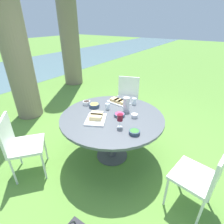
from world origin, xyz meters
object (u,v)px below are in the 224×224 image
object	(u,v)px
water_pitcher	(126,104)
wine_glass	(120,118)
chair_near_right	(203,175)
dining_table	(112,121)
chair_near_left	(19,142)
chair_far_back	(127,95)

from	to	relation	value
water_pitcher	wine_glass	bearing A→B (deg)	-160.61
water_pitcher	chair_near_right	bearing A→B (deg)	-111.67
dining_table	chair_near_right	world-z (taller)	chair_near_right
chair_near_left	wine_glass	distance (m)	1.36
chair_near_right	water_pitcher	distance (m)	1.30
chair_far_back	water_pitcher	world-z (taller)	water_pitcher
dining_table	chair_far_back	xyz separation A→B (m)	(1.24, 0.43, -0.12)
chair_near_right	wine_glass	bearing A→B (deg)	88.22
chair_far_back	wine_glass	distance (m)	1.62
dining_table	chair_far_back	size ratio (longest dim) A/B	1.65
chair_near_right	chair_far_back	distance (m)	2.25
dining_table	water_pitcher	size ratio (longest dim) A/B	6.80
chair_near_left	chair_far_back	distance (m)	2.23
chair_near_left	chair_near_right	xyz separation A→B (m)	(0.73, -2.09, 0.00)
dining_table	wine_glass	distance (m)	0.38
chair_near_left	water_pitcher	distance (m)	1.54
dining_table	wine_glass	world-z (taller)	wine_glass
wine_glass	chair_near_left	bearing A→B (deg)	125.32
wine_glass	water_pitcher	bearing A→B (deg)	19.39
chair_near_right	chair_far_back	world-z (taller)	same
water_pitcher	wine_glass	xyz separation A→B (m)	(-0.44, -0.15, 0.03)
chair_far_back	chair_near_left	bearing A→B (deg)	169.79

